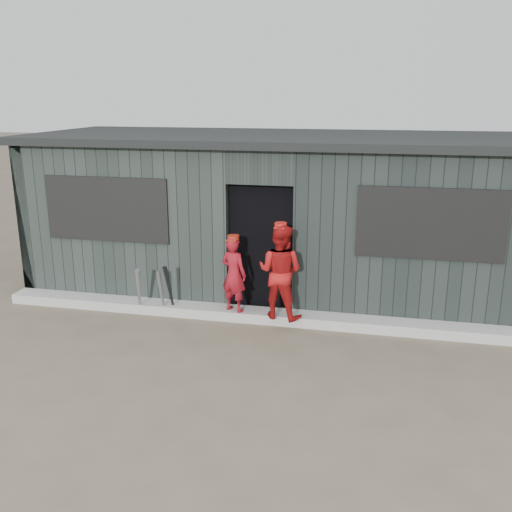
% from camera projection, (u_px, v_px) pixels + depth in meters
% --- Properties ---
extents(ground, '(80.00, 80.00, 0.00)m').
position_uv_depth(ground, '(224.00, 376.00, 6.83)').
color(ground, brown).
rests_on(ground, ground).
extents(curb, '(8.00, 0.36, 0.15)m').
position_uv_depth(curb, '(256.00, 315.00, 8.52)').
color(curb, '#A7A7A2').
rests_on(curb, ground).
extents(bat_left, '(0.20, 0.33, 0.78)m').
position_uv_depth(bat_left, '(139.00, 291.00, 8.60)').
color(bat_left, gray).
rests_on(bat_left, ground).
extents(bat_mid, '(0.11, 0.19, 0.73)m').
position_uv_depth(bat_mid, '(161.00, 293.00, 8.62)').
color(bat_mid, gray).
rests_on(bat_mid, ground).
extents(bat_right, '(0.09, 0.35, 0.83)m').
position_uv_depth(bat_right, '(170.00, 290.00, 8.57)').
color(bat_right, black).
rests_on(bat_right, ground).
extents(player_red_left, '(0.48, 0.40, 1.13)m').
position_uv_depth(player_red_left, '(234.00, 274.00, 8.35)').
color(player_red_left, maroon).
rests_on(player_red_left, curb).
extents(player_red_right, '(0.77, 0.65, 1.37)m').
position_uv_depth(player_red_right, '(280.00, 271.00, 8.08)').
color(player_red_right, '#AA1515').
rests_on(player_red_right, curb).
extents(player_grey_back, '(0.56, 0.36, 1.14)m').
position_uv_depth(player_grey_back, '(283.00, 274.00, 8.86)').
color(player_grey_back, '#B7B7B7').
rests_on(player_grey_back, ground).
extents(dugout, '(8.30, 3.30, 2.62)m').
position_uv_depth(dugout, '(277.00, 213.00, 9.77)').
color(dugout, black).
rests_on(dugout, ground).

